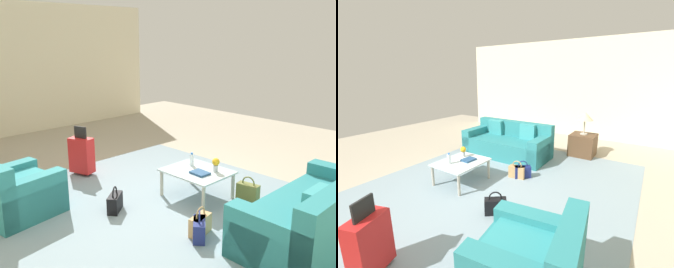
{
  "view_description": "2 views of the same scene",
  "coord_description": "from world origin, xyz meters",
  "views": [
    {
      "loc": [
        -3.76,
        3.4,
        2.32
      ],
      "look_at": [
        -0.42,
        0.12,
        1.09
      ],
      "focal_mm": 40.0,
      "sensor_mm": 36.0,
      "label": 1
    },
    {
      "loc": [
        2.42,
        2.38,
        1.98
      ],
      "look_at": [
        -0.91,
        0.18,
        0.94
      ],
      "focal_mm": 24.0,
      "sensor_mm": 36.0,
      "label": 2
    }
  ],
  "objects": [
    {
      "name": "flower_vase",
      "position": [
        -0.62,
        -0.65,
        0.54
      ],
      "size": [
        0.11,
        0.11,
        0.21
      ],
      "color": "#B2B7BC",
      "rests_on": "coffee_table"
    },
    {
      "name": "suitcase_red",
      "position": [
        1.6,
        0.2,
        0.36
      ],
      "size": [
        0.45,
        0.34,
        0.85
      ],
      "color": "red",
      "rests_on": "ground"
    },
    {
      "name": "handbag_navy",
      "position": [
        -1.21,
        0.38,
        0.13
      ],
      "size": [
        0.31,
        0.33,
        0.36
      ],
      "color": "navy",
      "rests_on": "ground"
    },
    {
      "name": "handbag_tan",
      "position": [
        -1.14,
        0.28,
        0.13
      ],
      "size": [
        0.19,
        0.34,
        0.36
      ],
      "color": "tan",
      "rests_on": "ground"
    },
    {
      "name": "wall_left",
      "position": [
        -5.06,
        0.0,
        1.55
      ],
      "size": [
        0.12,
        8.0,
        3.1
      ],
      "primitive_type": "cube",
      "color": "beige",
      "rests_on": "ground"
    },
    {
      "name": "couch",
      "position": [
        -2.19,
        -0.6,
        0.29
      ],
      "size": [
        0.98,
        2.14,
        0.84
      ],
      "color": "teal",
      "rests_on": "ground"
    },
    {
      "name": "side_table",
      "position": [
        -3.2,
        1.0,
        0.27
      ],
      "size": [
        0.6,
        0.6,
        0.55
      ],
      "primitive_type": "cube",
      "color": "#513823",
      "rests_on": "ground"
    },
    {
      "name": "area_rug",
      "position": [
        -0.6,
        0.2,
        0.0
      ],
      "size": [
        5.2,
        4.4,
        0.01
      ],
      "primitive_type": "cube",
      "color": "gray",
      "rests_on": "ground"
    },
    {
      "name": "water_bottle",
      "position": [
        -0.2,
        -0.6,
        0.51
      ],
      "size": [
        0.06,
        0.06,
        0.2
      ],
      "color": "silver",
      "rests_on": "coffee_table"
    },
    {
      "name": "table_lamp",
      "position": [
        -3.2,
        1.0,
        1.0
      ],
      "size": [
        0.39,
        0.39,
        0.56
      ],
      "color": "#ADA899",
      "rests_on": "side_table"
    },
    {
      "name": "ground_plane",
      "position": [
        0.0,
        0.0,
        0.0
      ],
      "size": [
        12.0,
        12.0,
        0.0
      ],
      "primitive_type": "plane",
      "color": "#A89E89"
    },
    {
      "name": "coffee_table",
      "position": [
        -0.4,
        -0.5,
        0.37
      ],
      "size": [
        0.91,
        0.76,
        0.42
      ],
      "color": "silver",
      "rests_on": "ground"
    },
    {
      "name": "coffee_table_book",
      "position": [
        -0.52,
        -0.42,
        0.43
      ],
      "size": [
        0.26,
        0.21,
        0.03
      ],
      "primitive_type": "cube",
      "rotation": [
        0.0,
        0.0,
        -0.07
      ],
      "color": "navy",
      "rests_on": "coffee_table"
    },
    {
      "name": "handbag_black",
      "position": [
        0.08,
        0.64,
        0.13
      ],
      "size": [
        0.31,
        0.34,
        0.36
      ],
      "color": "black",
      "rests_on": "ground"
    },
    {
      "name": "armchair",
      "position": [
        0.89,
        1.67,
        0.29
      ],
      "size": [
        1.0,
        1.06,
        0.82
      ],
      "color": "teal",
      "rests_on": "ground"
    },
    {
      "name": "handbag_olive",
      "position": [
        -0.98,
        -0.96,
        0.13
      ],
      "size": [
        0.34,
        0.18,
        0.36
      ],
      "color": "olive",
      "rests_on": "ground"
    }
  ]
}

